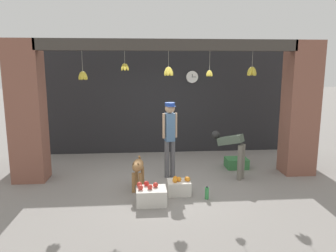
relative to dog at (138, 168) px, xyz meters
name	(u,v)px	position (x,y,z in m)	size (l,w,h in m)	color
ground_plane	(169,180)	(0.69, 0.47, -0.45)	(60.00, 60.00, 0.00)	gray
shop_back_wall	(162,100)	(0.69, 2.94, 1.08)	(7.42, 0.12, 3.07)	#232326
shop_pillar_left	(27,112)	(-2.37, 0.77, 1.08)	(0.70, 0.60, 3.07)	brown
shop_pillar_right	(300,109)	(3.75, 0.77, 1.08)	(0.70, 0.60, 3.07)	brown
storefront_awning	(169,47)	(0.69, 0.59, 2.45)	(5.52, 0.30, 0.86)	#3D3833
dog	(138,168)	(0.00, 0.00, 0.00)	(0.29, 0.81, 0.67)	#9E7042
shopkeeper	(170,133)	(0.72, 0.70, 0.57)	(0.34, 0.30, 1.72)	#56565B
worker_stooping	(232,148)	(2.13, 0.56, 0.24)	(0.69, 0.61, 1.04)	#6B665B
fruit_crate_oranges	(179,187)	(0.81, -0.34, -0.30)	(0.45, 0.37, 0.36)	silver
fruit_crate_apples	(151,196)	(0.25, -0.76, -0.29)	(0.55, 0.43, 0.39)	silver
produce_box_green	(236,163)	(2.44, 1.24, -0.33)	(0.53, 0.44, 0.24)	#387A42
water_bottle	(207,193)	(1.32, -0.62, -0.33)	(0.07, 0.07, 0.26)	#38934C
wall_clock	(192,77)	(1.55, 2.87, 1.74)	(0.36, 0.03, 0.36)	black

